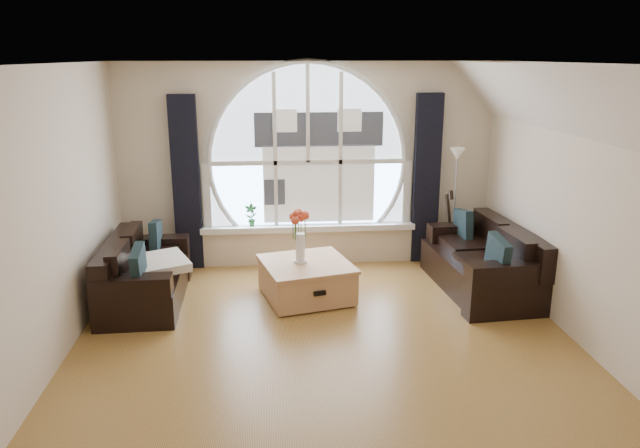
# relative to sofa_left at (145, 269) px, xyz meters

# --- Properties ---
(ground) EXTENTS (5.00, 5.50, 0.01)m
(ground) POSITION_rel_sofa_left_xyz_m (1.98, -1.48, -0.40)
(ground) COLOR brown
(ground) RESTS_ON ground
(ceiling) EXTENTS (5.00, 5.50, 0.01)m
(ceiling) POSITION_rel_sofa_left_xyz_m (1.98, -1.48, 2.30)
(ceiling) COLOR silver
(ceiling) RESTS_ON ground
(wall_back) EXTENTS (5.00, 0.01, 2.70)m
(wall_back) POSITION_rel_sofa_left_xyz_m (1.98, 1.27, 0.95)
(wall_back) COLOR beige
(wall_back) RESTS_ON ground
(wall_front) EXTENTS (5.00, 0.01, 2.70)m
(wall_front) POSITION_rel_sofa_left_xyz_m (1.98, -4.23, 0.95)
(wall_front) COLOR beige
(wall_front) RESTS_ON ground
(wall_left) EXTENTS (0.01, 5.50, 2.70)m
(wall_left) POSITION_rel_sofa_left_xyz_m (-0.52, -1.48, 0.95)
(wall_left) COLOR beige
(wall_left) RESTS_ON ground
(wall_right) EXTENTS (0.01, 5.50, 2.70)m
(wall_right) POSITION_rel_sofa_left_xyz_m (4.48, -1.48, 0.95)
(wall_right) COLOR beige
(wall_right) RESTS_ON ground
(attic_slope) EXTENTS (0.92, 5.50, 0.72)m
(attic_slope) POSITION_rel_sofa_left_xyz_m (4.18, -1.48, 1.95)
(attic_slope) COLOR silver
(attic_slope) RESTS_ON ground
(arched_window) EXTENTS (2.60, 0.06, 2.15)m
(arched_window) POSITION_rel_sofa_left_xyz_m (1.98, 1.24, 1.23)
(arched_window) COLOR silver
(arched_window) RESTS_ON wall_back
(window_sill) EXTENTS (2.90, 0.22, 0.08)m
(window_sill) POSITION_rel_sofa_left_xyz_m (1.98, 1.17, 0.11)
(window_sill) COLOR white
(window_sill) RESTS_ON wall_back
(window_frame) EXTENTS (2.76, 0.08, 2.15)m
(window_frame) POSITION_rel_sofa_left_xyz_m (1.98, 1.21, 1.23)
(window_frame) COLOR white
(window_frame) RESTS_ON wall_back
(neighbor_house) EXTENTS (1.70, 0.02, 1.50)m
(neighbor_house) POSITION_rel_sofa_left_xyz_m (2.13, 1.23, 1.10)
(neighbor_house) COLOR silver
(neighbor_house) RESTS_ON wall_back
(curtain_left) EXTENTS (0.35, 0.12, 2.30)m
(curtain_left) POSITION_rel_sofa_left_xyz_m (0.38, 1.15, 0.75)
(curtain_left) COLOR black
(curtain_left) RESTS_ON ground
(curtain_right) EXTENTS (0.35, 0.12, 2.30)m
(curtain_right) POSITION_rel_sofa_left_xyz_m (3.58, 1.15, 0.75)
(curtain_right) COLOR black
(curtain_right) RESTS_ON ground
(sofa_left) EXTENTS (0.86, 1.67, 0.74)m
(sofa_left) POSITION_rel_sofa_left_xyz_m (0.00, 0.00, 0.00)
(sofa_left) COLOR black
(sofa_left) RESTS_ON ground
(sofa_right) EXTENTS (1.04, 1.87, 0.80)m
(sofa_right) POSITION_rel_sofa_left_xyz_m (3.99, 0.00, 0.00)
(sofa_right) COLOR black
(sofa_right) RESTS_ON ground
(coffee_chest) EXTENTS (1.19, 1.19, 0.48)m
(coffee_chest) POSITION_rel_sofa_left_xyz_m (1.86, -0.06, -0.16)
(coffee_chest) COLOR tan
(coffee_chest) RESTS_ON ground
(throw_blanket) EXTENTS (0.73, 0.73, 0.10)m
(throw_blanket) POSITION_rel_sofa_left_xyz_m (0.21, -0.09, 0.10)
(throw_blanket) COLOR silver
(throw_blanket) RESTS_ON sofa_left
(vase_flowers) EXTENTS (0.24, 0.24, 0.70)m
(vase_flowers) POSITION_rel_sofa_left_xyz_m (1.79, -0.04, 0.43)
(vase_flowers) COLOR white
(vase_flowers) RESTS_ON coffee_chest
(floor_lamp) EXTENTS (0.24, 0.24, 1.60)m
(floor_lamp) POSITION_rel_sofa_left_xyz_m (3.93, 0.98, 0.40)
(floor_lamp) COLOR #B2B2B2
(floor_lamp) RESTS_ON ground
(guitar) EXTENTS (0.43, 0.37, 1.06)m
(guitar) POSITION_rel_sofa_left_xyz_m (3.83, 0.95, 0.13)
(guitar) COLOR brown
(guitar) RESTS_ON ground
(potted_plant) EXTENTS (0.16, 0.11, 0.31)m
(potted_plant) POSITION_rel_sofa_left_xyz_m (1.20, 1.17, 0.30)
(potted_plant) COLOR #1E6023
(potted_plant) RESTS_ON window_sill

